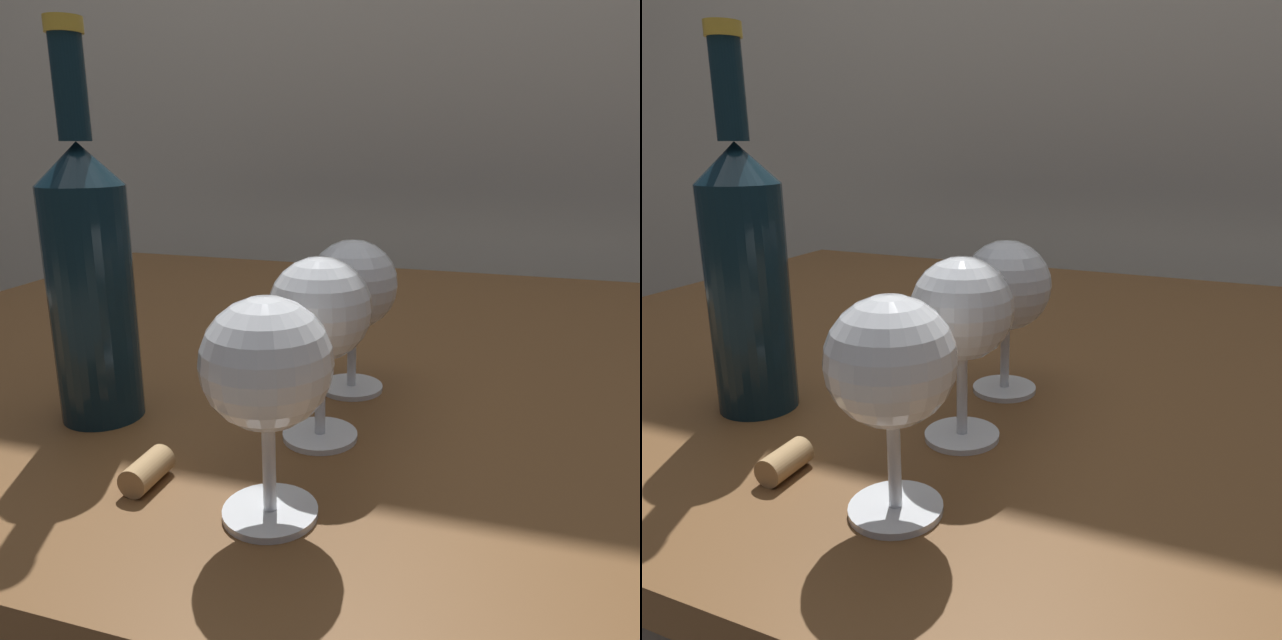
% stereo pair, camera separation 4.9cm
% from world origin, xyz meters
% --- Properties ---
extents(dining_table, '(1.42, 0.97, 0.71)m').
position_xyz_m(dining_table, '(0.00, 0.00, 0.64)').
color(dining_table, brown).
rests_on(dining_table, ground_plane).
extents(wine_glass_merlot, '(0.09, 0.09, 0.15)m').
position_xyz_m(wine_glass_merlot, '(-0.04, -0.36, 0.82)').
color(wine_glass_merlot, white).
rests_on(wine_glass_merlot, dining_table).
extents(wine_glass_cabernet, '(0.08, 0.08, 0.16)m').
position_xyz_m(wine_glass_cabernet, '(-0.04, -0.25, 0.82)').
color(wine_glass_cabernet, white).
rests_on(wine_glass_cabernet, dining_table).
extents(wine_glass_chardonnay, '(0.09, 0.09, 0.15)m').
position_xyz_m(wine_glass_chardonnay, '(-0.04, -0.14, 0.82)').
color(wine_glass_chardonnay, white).
rests_on(wine_glass_chardonnay, dining_table).
extents(wine_bottle, '(0.07, 0.07, 0.33)m').
position_xyz_m(wine_bottle, '(-0.25, -0.26, 0.84)').
color(wine_bottle, '#0F232D').
rests_on(wine_bottle, dining_table).
extents(cork, '(0.02, 0.04, 0.02)m').
position_xyz_m(cork, '(-0.14, -0.35, 0.73)').
color(cork, tan).
rests_on(cork, dining_table).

